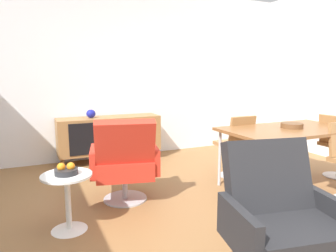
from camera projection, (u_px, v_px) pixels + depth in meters
name	position (u px, v px, depth m)	size (l,w,h in m)	color
ground_plane	(194.00, 217.00, 3.00)	(8.32, 8.32, 0.00)	olive
wall_back	(119.00, 73.00, 5.10)	(6.80, 0.12, 2.80)	white
sideboard	(109.00, 134.00, 4.88)	(1.60, 0.45, 0.72)	olive
vase_cobalt	(91.00, 114.00, 4.71)	(0.14, 0.14, 0.13)	navy
dining_table	(289.00, 132.00, 3.70)	(1.60, 0.90, 0.74)	brown
wooden_bowl_on_table	(292.00, 126.00, 3.71)	(0.26, 0.26, 0.06)	brown
dining_chair_back_left	(236.00, 143.00, 4.09)	(0.40, 0.43, 0.86)	#9E7042
lounge_chair_red	(125.00, 161.00, 3.28)	(0.82, 0.78, 0.95)	red
armchair_black_shell	(280.00, 217.00, 1.98)	(0.80, 0.76, 0.95)	#262628
side_table_round	(68.00, 196.00, 2.70)	(0.44, 0.44, 0.52)	white
fruit_bowl	(66.00, 170.00, 2.66)	(0.20, 0.20, 0.11)	#262628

